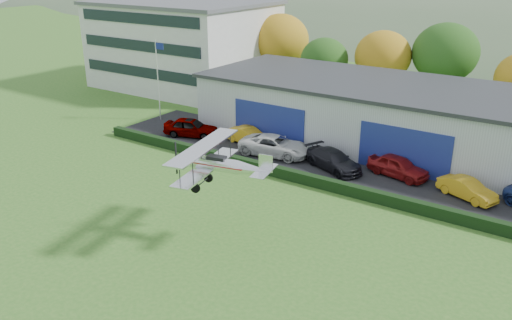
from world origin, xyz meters
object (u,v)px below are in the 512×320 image
Objects in this scene: car_1 at (249,136)px; biplane at (218,163)px; car_3 at (334,160)px; car_0 at (191,127)px; car_5 at (467,189)px; hangar at (429,121)px; car_4 at (398,166)px; office_block at (184,44)px; car_2 at (275,146)px; flagpole at (158,73)px.

biplane is at bearing -145.72° from car_1.
biplane reaches higher than car_1.
car_1 is at bearing 105.26° from car_3.
car_5 is at bearing -108.56° from car_0.
hangar is 8.75× the size of car_4.
car_1 is 8.87m from car_3.
hangar reaches higher than car_0.
car_0 is 5.66m from car_1.
office_block is at bearing 122.14° from biplane.
car_4 is at bearing 57.50° from biplane.
hangar is 13.02m from car_2.
office_block is 4.19× the size of car_0.
hangar is at bearing -12.01° from office_block.
flagpole is 1.72× the size of car_4.
office_block reaches higher than biplane.
car_1 is 0.73× the size of car_2.
car_0 is at bearing 113.25° from car_3.
office_block is 24.47m from car_1.
car_5 is at bearing -97.45° from car_2.
car_5 is 17.66m from biplane.
biplane reaches higher than car_2.
car_1 is at bearing 103.40° from car_4.
car_0 is 18.98m from car_4.
car_4 is at bearing 101.54° from car_5.
flagpole is 1.17× the size of biplane.
car_0 is (14.04, -15.29, -4.33)m from office_block.
car_3 is 1.26× the size of car_5.
biplane is (4.52, -13.23, 3.80)m from car_2.
car_5 is at bearing -3.56° from flagpole.
car_5 is (5.19, -1.03, -0.12)m from car_4.
car_4 is 5.30m from car_5.
car_3 is 13.76m from biplane.
flagpole is 1.56× the size of car_3.
car_1 is at bearing -152.48° from hangar.
car_4 is (9.97, 1.32, -0.03)m from car_2.
car_3 is (8.79, -1.19, 0.03)m from car_1.
car_1 is at bearing 63.23° from car_2.
car_2 is 0.87× the size of biplane.
biplane is (-10.64, -13.52, 3.95)m from car_5.
biplane is at bearing 164.54° from car_5.
car_1 is 0.63× the size of biplane.
hangar is at bearing -57.18° from car_1.
car_0 is 0.83× the size of car_2.
hangar reaches higher than car_2.
flagpole reaches higher than car_3.
flagpole is at bearing 90.18° from car_1.
hangar is at bearing 12.28° from car_4.
biplane is (19.40, -15.39, -0.11)m from flagpole.
office_block is at bearing 84.72° from car_3.
car_5 is 0.60× the size of biplane.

